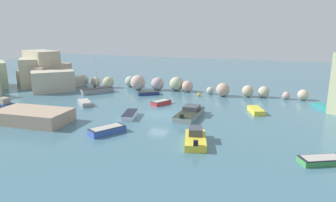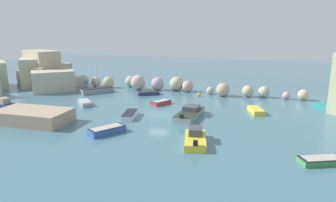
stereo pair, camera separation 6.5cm
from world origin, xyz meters
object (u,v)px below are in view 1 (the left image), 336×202
Objects in this scene: channel_buoy at (199,95)px; moored_boat_7 at (195,138)px; moored_boat_6 at (8,107)px; moored_boat_11 at (149,93)px; moored_boat_8 at (85,103)px; moored_boat_1 at (130,115)px; moored_boat_2 at (323,107)px; moored_boat_3 at (256,110)px; moored_boat_9 at (107,130)px; moored_boat_5 at (190,113)px; moored_boat_4 at (322,160)px; stone_dock at (33,116)px; moored_boat_10 at (161,102)px; moored_boat_0 at (97,90)px.

moored_boat_7 is at bearing -76.82° from channel_buoy.
moored_boat_6 is 1.54× the size of moored_boat_11.
moored_boat_1 is at bearing -158.52° from moored_boat_8.
channel_buoy is at bearing -1.97° from moored_boat_7.
moored_boat_11 is at bearing -115.55° from moored_boat_2.
moored_boat_6 is at bearing -141.20° from channel_buoy.
moored_boat_2 is 27.27m from moored_boat_11.
moored_boat_8 is (-24.52, -4.19, 0.00)m from moored_boat_3.
moored_boat_9 reaches higher than moored_boat_3.
moored_boat_5 is 1.53× the size of moored_boat_9.
moored_boat_4 is 0.63× the size of moored_boat_5.
moored_boat_11 is at bearing 70.42° from stone_dock.
moored_boat_2 is 44.63m from moored_boat_6.
stone_dock reaches higher than moored_boat_2.
channel_buoy is at bearing 178.09° from moored_boat_10.
moored_boat_1 is at bearing 30.51° from stone_dock.
moored_boat_5 is at bearing -6.16° from moored_boat_9.
moored_boat_7 reaches higher than moored_boat_4.
moored_boat_1 is 6.36m from moored_boat_9.
moored_boat_6 is (-17.44, -2.84, 0.25)m from moored_boat_1.
moored_boat_5 reaches higher than moored_boat_11.
moored_boat_3 is 14.64m from moored_boat_7.
moored_boat_3 is 0.59× the size of moored_boat_5.
channel_buoy is at bearing 146.69° from moored_boat_1.
stone_dock is 2.18× the size of moored_boat_4.
moored_boat_7 is at bearing -31.91° from moored_boat_4.
moored_boat_0 is at bearing -25.97° from moored_boat_8.
moored_boat_9 is at bearing 145.58° from moored_boat_5.
stone_dock is at bearing 97.90° from moored_boat_3.
moored_boat_5 is 1.74× the size of moored_boat_8.
moored_boat_9 is at bearing -102.55° from channel_buoy.
stone_dock reaches higher than moored_boat_3.
stone_dock reaches higher than moored_boat_4.
moored_boat_0 is (-17.78, -3.54, 0.19)m from channel_buoy.
moored_boat_5 is at bearing -139.75° from moored_boat_8.
stone_dock is 28.76m from moored_boat_3.
moored_boat_3 is 20.49m from moored_boat_9.
moored_boat_4 is (34.08, -18.72, -0.18)m from moored_boat_0.
moored_boat_8 is 11.50m from moored_boat_11.
moored_boat_0 is at bearing 36.87° from moored_boat_7.
moored_boat_9 is at bearing 73.56° from moored_boat_0.
moored_boat_11 reaches higher than moored_boat_4.
moored_boat_3 is 9.41m from moored_boat_5.
moored_boat_1 is at bearing 45.10° from moored_boat_7.
moored_boat_3 reaches higher than moored_boat_4.
moored_boat_7 is at bearing 90.46° from moored_boat_11.
moored_boat_4 is at bearing 80.27° from moored_boat_10.
channel_buoy reaches higher than moored_boat_2.
moored_boat_3 reaches higher than channel_buoy.
moored_boat_0 is 1.50× the size of moored_boat_1.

